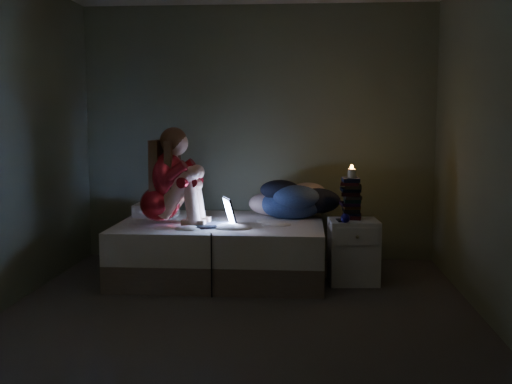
# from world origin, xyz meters

# --- Properties ---
(floor) EXTENTS (3.60, 3.80, 0.02)m
(floor) POSITION_xyz_m (0.00, 0.00, -0.01)
(floor) COLOR #474342
(floor) RESTS_ON ground
(wall_back) EXTENTS (3.60, 0.02, 2.60)m
(wall_back) POSITION_xyz_m (0.00, 1.91, 1.30)
(wall_back) COLOR #555B4C
(wall_back) RESTS_ON ground
(wall_front) EXTENTS (3.60, 0.02, 2.60)m
(wall_front) POSITION_xyz_m (0.00, -1.91, 1.30)
(wall_front) COLOR #555B4C
(wall_front) RESTS_ON ground
(wall_left) EXTENTS (0.02, 3.80, 2.60)m
(wall_left) POSITION_xyz_m (-1.81, 0.00, 1.30)
(wall_left) COLOR #555B4C
(wall_left) RESTS_ON ground
(wall_right) EXTENTS (0.02, 3.80, 2.60)m
(wall_right) POSITION_xyz_m (1.81, 0.00, 1.30)
(wall_right) COLOR #555B4C
(wall_right) RESTS_ON ground
(bed) EXTENTS (1.86, 1.39, 0.51)m
(bed) POSITION_xyz_m (-0.28, 1.10, 0.26)
(bed) COLOR beige
(bed) RESTS_ON ground
(pillow) EXTENTS (0.41, 0.29, 0.12)m
(pillow) POSITION_xyz_m (-0.96, 1.37, 0.57)
(pillow) COLOR silver
(pillow) RESTS_ON bed
(woman) EXTENTS (0.58, 0.41, 0.87)m
(woman) POSITION_xyz_m (-0.81, 0.91, 0.95)
(woman) COLOR #81000B
(woman) RESTS_ON bed
(laptop) EXTENTS (0.44, 0.38, 0.26)m
(laptop) POSITION_xyz_m (-0.32, 0.82, 0.64)
(laptop) COLOR black
(laptop) RESTS_ON bed
(clothes_pile) EXTENTS (0.63, 0.51, 0.38)m
(clothes_pile) POSITION_xyz_m (0.36, 1.41, 0.70)
(clothes_pile) COLOR navy
(clothes_pile) RESTS_ON bed
(nightstand) EXTENTS (0.45, 0.41, 0.57)m
(nightstand) POSITION_xyz_m (0.92, 0.94, 0.28)
(nightstand) COLOR silver
(nightstand) RESTS_ON ground
(book_stack) EXTENTS (0.19, 0.25, 0.37)m
(book_stack) POSITION_xyz_m (0.90, 1.01, 0.75)
(book_stack) COLOR black
(book_stack) RESTS_ON nightstand
(candle) EXTENTS (0.07, 0.07, 0.08)m
(candle) POSITION_xyz_m (0.90, 1.01, 0.97)
(candle) COLOR beige
(candle) RESTS_ON book_stack
(phone) EXTENTS (0.08, 0.14, 0.01)m
(phone) POSITION_xyz_m (0.80, 0.88, 0.57)
(phone) COLOR black
(phone) RESTS_ON nightstand
(blue_orb) EXTENTS (0.08, 0.08, 0.08)m
(blue_orb) POSITION_xyz_m (0.82, 0.78, 0.61)
(blue_orb) COLOR #0E0A61
(blue_orb) RESTS_ON nightstand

